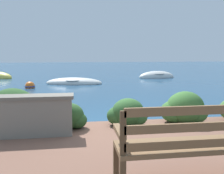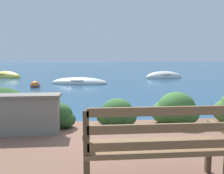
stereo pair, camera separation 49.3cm
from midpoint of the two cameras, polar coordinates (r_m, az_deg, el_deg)
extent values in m
plane|color=navy|center=(5.47, -3.90, -10.02)|extent=(80.00, 80.00, 0.00)
cube|color=brown|center=(3.03, -3.93, -16.62)|extent=(0.06, 0.06, 0.40)
cube|color=brown|center=(2.90, 11.43, -13.13)|extent=(1.53, 0.48, 0.05)
cube|color=brown|center=(2.68, 13.04, -12.56)|extent=(1.46, 0.04, 0.09)
cube|color=brown|center=(2.62, 13.15, -8.98)|extent=(1.46, 0.04, 0.09)
cube|color=brown|center=(2.58, 13.28, -5.25)|extent=(1.46, 0.04, 0.09)
cube|color=brown|center=(2.47, -3.28, -10.58)|extent=(0.06, 0.04, 0.45)
cube|color=brown|center=(2.68, -3.67, -10.09)|extent=(0.07, 0.43, 0.05)
cube|color=slate|center=(4.72, -20.96, -6.49)|extent=(1.43, 0.35, 0.66)
cube|color=#635F56|center=(4.65, -21.18, -2.17)|extent=(1.51, 0.39, 0.06)
ellipsoid|color=#284C23|center=(5.24, -24.34, -4.56)|extent=(0.93, 0.83, 0.79)
ellipsoid|color=#284C23|center=(5.40, -26.68, -5.60)|extent=(0.70, 0.63, 0.56)
ellipsoid|color=#284C23|center=(5.16, -21.91, -6.19)|extent=(0.65, 0.58, 0.51)
ellipsoid|color=#284C23|center=(4.96, -12.66, -6.44)|extent=(0.58, 0.52, 0.50)
ellipsoid|color=#284C23|center=(5.04, -14.43, -7.14)|extent=(0.44, 0.39, 0.35)
ellipsoid|color=#284C23|center=(4.95, -10.96, -7.48)|extent=(0.41, 0.37, 0.32)
ellipsoid|color=#2D5628|center=(5.02, 0.87, -5.75)|extent=(0.65, 0.59, 0.55)
ellipsoid|color=#2D5628|center=(5.06, -1.24, -6.58)|extent=(0.49, 0.44, 0.39)
ellipsoid|color=#2D5628|center=(5.04, 2.76, -6.84)|extent=(0.46, 0.41, 0.36)
ellipsoid|color=#38662D|center=(5.36, 13.89, -4.51)|extent=(0.78, 0.70, 0.66)
ellipsoid|color=#38662D|center=(5.36, 11.49, -5.51)|extent=(0.58, 0.53, 0.47)
ellipsoid|color=#38662D|center=(5.42, 15.93, -5.70)|extent=(0.55, 0.49, 0.43)
ellipsoid|color=silver|center=(13.73, -9.69, 0.90)|extent=(3.21, 1.70, 0.60)
torus|color=gray|center=(13.71, -9.71, 1.59)|extent=(1.34, 1.34, 0.07)
cube|color=#846647|center=(13.62, -7.83, 1.46)|extent=(0.30, 0.90, 0.04)
cube|color=#846647|center=(13.80, -11.25, 1.47)|extent=(0.30, 0.90, 0.04)
ellipsoid|color=silver|center=(16.98, 9.35, 2.27)|extent=(2.62, 1.43, 0.81)
torus|color=gray|center=(16.96, 9.37, 3.02)|extent=(1.23, 1.23, 0.07)
cube|color=#846647|center=(16.80, 8.22, 2.90)|extent=(0.25, 0.86, 0.04)
cube|color=#846647|center=(17.10, 10.30, 2.94)|extent=(0.25, 0.86, 0.04)
cube|color=#846647|center=(18.12, -24.81, 2.55)|extent=(0.50, 0.74, 0.04)
sphere|color=orange|center=(12.65, -19.31, 0.14)|extent=(0.46, 0.46, 0.46)
torus|color=navy|center=(12.65, -19.31, 0.14)|extent=(0.50, 0.50, 0.06)
camera|label=1|loc=(0.25, -91.60, -0.22)|focal=40.00mm
camera|label=2|loc=(0.25, 88.40, 0.22)|focal=40.00mm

